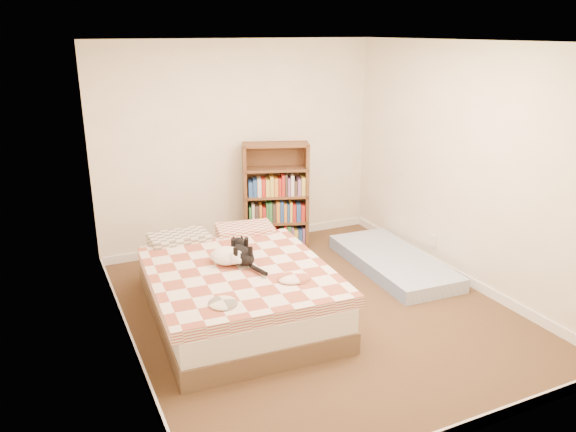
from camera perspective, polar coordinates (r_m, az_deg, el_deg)
name	(u,v)px	position (r m, az deg, el deg)	size (l,w,h in m)	color
room	(317,192)	(5.10, 2.99, 2.49)	(3.51, 4.01, 2.51)	#43291D
bed	(234,287)	(5.42, -5.49, -7.16)	(1.69, 2.25, 0.58)	brown
bookshelf	(275,208)	(6.93, -1.31, 0.83)	(0.87, 0.51, 1.31)	#51331B
floor_mattress	(393,262)	(6.53, 10.59, -4.60)	(0.77, 1.71, 0.15)	#7B96CE
black_cat	(240,253)	(5.31, -4.86, -3.78)	(0.31, 0.74, 0.17)	black
white_dog	(228,256)	(5.26, -6.15, -4.03)	(0.38, 0.40, 0.15)	white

